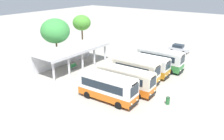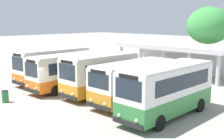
# 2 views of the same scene
# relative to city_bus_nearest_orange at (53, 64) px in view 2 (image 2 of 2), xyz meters

# --- Properties ---
(ground_plane) EXTENTS (180.00, 180.00, 0.00)m
(ground_plane) POSITION_rel_city_bus_nearest_orange_xyz_m (5.67, -5.08, -1.81)
(ground_plane) COLOR #A39E93
(city_bus_nearest_orange) EXTENTS (2.60, 7.69, 3.27)m
(city_bus_nearest_orange) POSITION_rel_city_bus_nearest_orange_xyz_m (0.00, 0.00, 0.00)
(city_bus_nearest_orange) COLOR black
(city_bus_nearest_orange) RESTS_ON ground
(city_bus_second_in_row) EXTENTS (2.49, 7.97, 3.13)m
(city_bus_second_in_row) POSITION_rel_city_bus_nearest_orange_xyz_m (3.41, -0.44, -0.07)
(city_bus_second_in_row) COLOR black
(city_bus_second_in_row) RESTS_ON ground
(city_bus_middle_cream) EXTENTS (2.53, 6.83, 3.31)m
(city_bus_middle_cream) POSITION_rel_city_bus_nearest_orange_xyz_m (6.82, 0.01, 0.02)
(city_bus_middle_cream) COLOR black
(city_bus_middle_cream) RESTS_ON ground
(city_bus_fourth_amber) EXTENTS (2.55, 7.36, 3.04)m
(city_bus_fourth_amber) POSITION_rel_city_bus_nearest_orange_xyz_m (10.22, 0.21, -0.11)
(city_bus_fourth_amber) COLOR black
(city_bus_fourth_amber) RESTS_ON ground
(city_bus_fifth_blue) EXTENTS (2.44, 7.61, 3.32)m
(city_bus_fifth_blue) POSITION_rel_city_bus_nearest_orange_xyz_m (13.63, -0.57, 0.02)
(city_bus_fifth_blue) COLOR black
(city_bus_fifth_blue) RESTS_ON ground
(terminal_canopy) EXTENTS (13.49, 5.29, 3.40)m
(terminal_canopy) POSITION_rel_city_bus_nearest_orange_xyz_m (6.05, 12.46, 0.78)
(terminal_canopy) COLOR silver
(terminal_canopy) RESTS_ON ground
(waiting_chair_end_by_column) EXTENTS (0.45, 0.45, 0.86)m
(waiting_chair_end_by_column) POSITION_rel_city_bus_nearest_orange_xyz_m (4.74, 11.24, -1.29)
(waiting_chair_end_by_column) COLOR slate
(waiting_chair_end_by_column) RESTS_ON ground
(waiting_chair_second_from_end) EXTENTS (0.45, 0.45, 0.86)m
(waiting_chair_second_from_end) POSITION_rel_city_bus_nearest_orange_xyz_m (5.29, 11.28, -1.29)
(waiting_chair_second_from_end) COLOR slate
(waiting_chair_second_from_end) RESTS_ON ground
(waiting_chair_middle_seat) EXTENTS (0.45, 0.45, 0.86)m
(waiting_chair_middle_seat) POSITION_rel_city_bus_nearest_orange_xyz_m (5.85, 11.34, -1.29)
(waiting_chair_middle_seat) COLOR slate
(waiting_chair_middle_seat) RESTS_ON ground
(roadside_tree_behind_canopy) EXTENTS (5.25, 5.25, 7.65)m
(roadside_tree_behind_canopy) POSITION_rel_city_bus_nearest_orange_xyz_m (7.24, 17.36, 3.60)
(roadside_tree_behind_canopy) COLOR brown
(roadside_tree_behind_canopy) RESTS_ON ground
(litter_bin_apron) EXTENTS (0.49, 0.49, 0.90)m
(litter_bin_apron) POSITION_rel_city_bus_nearest_orange_xyz_m (3.40, -6.45, -1.35)
(litter_bin_apron) COLOR #266633
(litter_bin_apron) RESTS_ON ground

